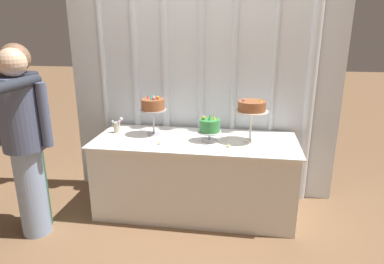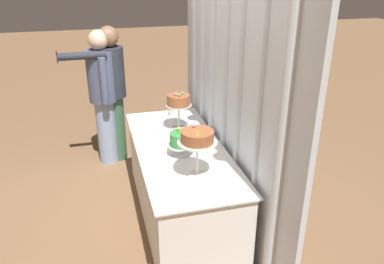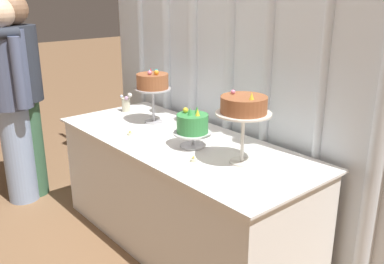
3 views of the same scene
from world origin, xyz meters
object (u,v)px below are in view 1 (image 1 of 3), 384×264
Objects in this scene: cake_table at (195,175)px; flower_vase at (117,126)px; cake_display_leftmost at (153,106)px; guest_girl_blue_dress at (25,130)px; guest_man_dark_suit at (24,139)px; tealight_near_left at (228,146)px; cake_display_center at (210,127)px; cake_display_rightmost at (252,108)px; tealight_far_left at (159,144)px.

flower_vase reaches higher than cake_table.
cake_display_leftmost is at bearing -0.96° from flower_vase.
cake_display_leftmost is at bearing 31.55° from guest_girl_blue_dress.
tealight_near_left is at bearing 14.70° from guest_man_dark_suit.
cake_display_rightmost is (0.38, 0.04, 0.18)m from cake_display_center.
guest_man_dark_suit reaches higher than tealight_far_left.
tealight_far_left is at bearing -65.97° from cake_display_leftmost.
cake_display_rightmost is 0.90m from tealight_far_left.
flower_vase is (-1.33, 0.07, -0.25)m from cake_display_rightmost.
cake_table is at bearing 152.34° from tealight_near_left.
tealight_far_left is 1.16m from guest_girl_blue_dress.
tealight_far_left reaches higher than cake_table.
tealight_near_left reaches higher than tealight_far_left.
flower_vase is 0.85m from guest_girl_blue_dress.
tealight_far_left is at bearing 15.85° from guest_girl_blue_dress.
cake_display_leftmost is 1.55× the size of cake_display_center.
flower_vase reaches higher than tealight_near_left.
flower_vase is at bearing 166.70° from tealight_near_left.
flower_vase is 0.10× the size of guest_man_dark_suit.
cake_display_center is at bearing -11.07° from cake_display_leftmost.
cake_table is 0.53m from tealight_far_left.
tealight_near_left is (0.75, -0.26, -0.28)m from cake_display_leftmost.
cake_display_leftmost is 0.94× the size of cake_display_rightmost.
cake_display_center is 1.60× the size of flower_vase.
cake_display_rightmost is at bearing 15.40° from guest_girl_blue_dress.
tealight_far_left is (-0.82, -0.22, -0.31)m from cake_display_rightmost.
guest_girl_blue_dress is at bearing 114.68° from guest_man_dark_suit.
flower_vase is 4.16× the size of tealight_near_left.
guest_girl_blue_dress is (-1.73, -0.33, 0.17)m from tealight_near_left.
cake_table is 45.75× the size of tealight_far_left.
cake_display_rightmost is at bearing 14.80° from tealight_far_left.
guest_girl_blue_dress reaches higher than tealight_near_left.
cake_table is 4.56× the size of cake_display_rightmost.
tealight_far_left is (-0.30, -0.19, 0.38)m from cake_table.
guest_girl_blue_dress reaches higher than guest_man_dark_suit.
cake_display_center is 6.05× the size of tealight_far_left.
cake_table is 7.56× the size of cake_display_center.
flower_vase reaches higher than tealight_far_left.
cake_display_leftmost reaches higher than cake_table.
guest_man_dark_suit is (-0.92, -0.70, -0.15)m from cake_display_leftmost.
cake_display_rightmost is 0.26× the size of guest_girl_blue_dress.
flower_vase is 3.77× the size of tealight_far_left.
tealight_near_left is (0.63, 0.02, 0.00)m from tealight_far_left.
cake_display_leftmost reaches higher than tealight_near_left.
tealight_far_left is at bearing -29.82° from flower_vase.
cake_display_rightmost is 0.41m from tealight_near_left.
cake_display_center is 0.15× the size of guest_girl_blue_dress.
tealight_far_left is (0.13, -0.28, -0.28)m from cake_display_leftmost.
flower_vase is at bearing 176.78° from cake_display_rightmost.
tealight_near_left is at bearing 10.98° from guest_girl_blue_dress.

